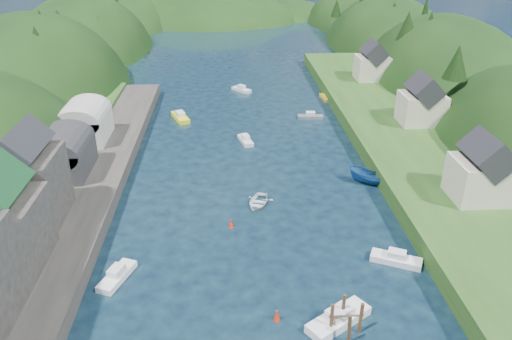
{
  "coord_description": "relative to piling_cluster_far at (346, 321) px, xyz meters",
  "views": [
    {
      "loc": [
        -3.41,
        -29.92,
        32.41
      ],
      "look_at": [
        0.0,
        28.0,
        4.0
      ],
      "focal_mm": 35.0,
      "sensor_mm": 36.0,
      "label": 1
    }
  ],
  "objects": [
    {
      "name": "terrace_right",
      "position": [
        18.58,
        37.08,
        -0.12
      ],
      "size": [
        16.0,
        120.0,
        2.4
      ],
      "primitive_type": "cube",
      "color": "#234719",
      "rests_on": "ground"
    },
    {
      "name": "ground",
      "position": [
        -6.42,
        47.08,
        -1.32
      ],
      "size": [
        600.0,
        600.0,
        0.0
      ],
      "primitive_type": "plane",
      "color": "black",
      "rests_on": "ground"
    },
    {
      "name": "boat_sheds",
      "position": [
        -32.42,
        36.08,
        3.95
      ],
      "size": [
        7.0,
        21.0,
        7.5
      ],
      "color": "#2D2D30",
      "rests_on": "quay_left"
    },
    {
      "name": "hillside_right",
      "position": [
        38.58,
        72.08,
        -8.74
      ],
      "size": [
        36.0,
        245.56,
        48.0
      ],
      "color": "black",
      "rests_on": "ground"
    },
    {
      "name": "moored_boats",
      "position": [
        -3.9,
        17.4,
        -0.66
      ],
      "size": [
        36.03,
        95.29,
        2.32
      ],
      "color": "white",
      "rests_on": "ground"
    },
    {
      "name": "channel_buoy_far",
      "position": [
        -9.83,
        17.92,
        -0.84
      ],
      "size": [
        0.7,
        0.7,
        1.1
      ],
      "color": "#AC240D",
      "rests_on": "ground"
    },
    {
      "name": "right_bank_cottages",
      "position": [
        21.58,
        45.42,
        4.52
      ],
      "size": [
        9.0,
        59.24,
        8.41
      ],
      "color": "beige",
      "rests_on": "terrace_right"
    },
    {
      "name": "hill_trees",
      "position": [
        -5.82,
        62.73,
        9.83
      ],
      "size": [
        92.02,
        148.09,
        12.92
      ],
      "color": "black",
      "rests_on": "ground"
    },
    {
      "name": "piling_cluster_far",
      "position": [
        0.0,
        0.0,
        0.0
      ],
      "size": [
        3.09,
        2.89,
        3.78
      ],
      "color": "#382314",
      "rests_on": "ground"
    },
    {
      "name": "quay_left",
      "position": [
        -30.42,
        17.08,
        -0.32
      ],
      "size": [
        12.0,
        110.0,
        2.0
      ],
      "primitive_type": "cube",
      "color": "#2D2B28",
      "rests_on": "ground"
    },
    {
      "name": "channel_buoy_near",
      "position": [
        -5.87,
        1.93,
        -0.84
      ],
      "size": [
        0.7,
        0.7,
        1.1
      ],
      "color": "#AC240D",
      "rests_on": "ground"
    },
    {
      "name": "far_hills",
      "position": [
        -5.2,
        171.09,
        -12.12
      ],
      "size": [
        103.0,
        68.0,
        44.0
      ],
      "color": "black",
      "rests_on": "ground"
    },
    {
      "name": "hillside_left",
      "position": [
        -51.42,
        72.08,
        -9.35
      ],
      "size": [
        44.0,
        245.56,
        52.0
      ],
      "color": "black",
      "rests_on": "ground"
    }
  ]
}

